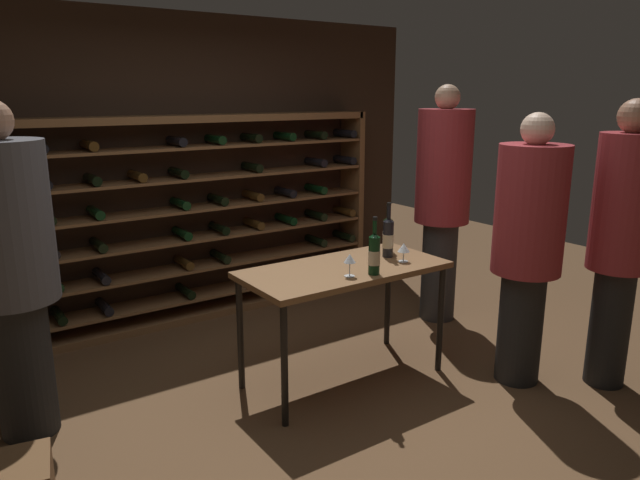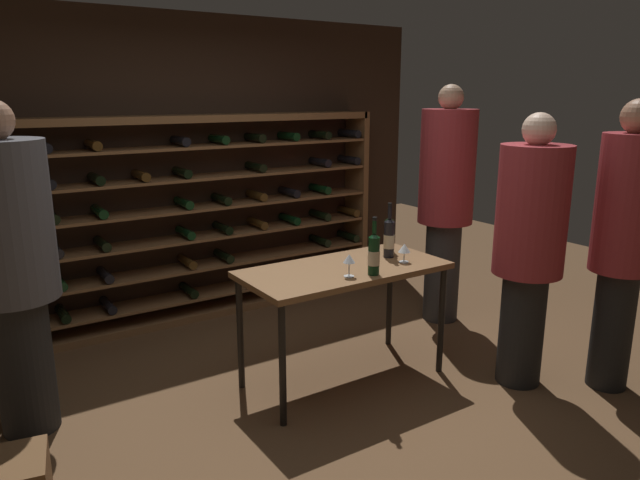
% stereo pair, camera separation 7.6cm
% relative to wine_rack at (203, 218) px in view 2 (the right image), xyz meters
% --- Properties ---
extents(ground_plane, '(10.26, 10.26, 0.00)m').
position_rel_wine_rack_xyz_m(ground_plane, '(-0.01, -1.92, -0.89)').
color(ground_plane, brown).
extents(back_wall, '(4.76, 0.10, 2.63)m').
position_rel_wine_rack_xyz_m(back_wall, '(-0.01, 0.21, 0.42)').
color(back_wall, '#332319').
rests_on(back_wall, ground).
extents(wine_rack, '(3.42, 0.32, 1.78)m').
position_rel_wine_rack_xyz_m(wine_rack, '(0.00, 0.00, 0.00)').
color(wine_rack, brown).
rests_on(wine_rack, ground).
extents(tasting_table, '(1.40, 0.67, 0.82)m').
position_rel_wine_rack_xyz_m(tasting_table, '(0.29, -1.73, -0.15)').
color(tasting_table, brown).
rests_on(tasting_table, ground).
extents(person_host_in_suit, '(0.47, 0.47, 2.03)m').
position_rel_wine_rack_xyz_m(person_host_in_suit, '(1.69, -1.26, 0.23)').
color(person_host_in_suit, '#303030').
rests_on(person_host_in_suit, ground).
extents(person_bystander_dark_jacket, '(0.40, 0.40, 1.93)m').
position_rel_wine_rack_xyz_m(person_bystander_dark_jacket, '(1.76, -2.80, 0.18)').
color(person_bystander_dark_jacket, black).
rests_on(person_bystander_dark_jacket, ground).
extents(person_guest_plum_blouse, '(0.49, 0.49, 1.93)m').
position_rel_wine_rack_xyz_m(person_guest_plum_blouse, '(-1.63, -1.21, 0.17)').
color(person_guest_plum_blouse, black).
rests_on(person_guest_plum_blouse, ground).
extents(person_guest_blue_shirt, '(0.46, 0.46, 1.84)m').
position_rel_wine_rack_xyz_m(person_guest_blue_shirt, '(1.30, -2.42, 0.12)').
color(person_guest_blue_shirt, black).
rests_on(person_guest_blue_shirt, ground).
extents(wine_bottle_gold_foil, '(0.08, 0.08, 0.39)m').
position_rel_wine_rack_xyz_m(wine_bottle_gold_foil, '(0.70, -1.70, 0.07)').
color(wine_bottle_gold_foil, black).
rests_on(wine_bottle_gold_foil, tasting_table).
extents(wine_bottle_green_slim, '(0.07, 0.07, 0.35)m').
position_rel_wine_rack_xyz_m(wine_bottle_green_slim, '(0.80, -1.59, 0.06)').
color(wine_bottle_green_slim, black).
rests_on(wine_bottle_green_slim, tasting_table).
extents(wine_bottle_amber_reserve, '(0.08, 0.08, 0.38)m').
position_rel_wine_rack_xyz_m(wine_bottle_amber_reserve, '(0.35, -1.97, 0.07)').
color(wine_bottle_amber_reserve, black).
rests_on(wine_bottle_amber_reserve, tasting_table).
extents(wine_glass_stemmed_right, '(0.08, 0.08, 0.15)m').
position_rel_wine_rack_xyz_m(wine_glass_stemmed_right, '(0.19, -1.92, 0.04)').
color(wine_glass_stemmed_right, silver).
rests_on(wine_glass_stemmed_right, tasting_table).
extents(wine_glass_stemmed_center, '(0.08, 0.08, 0.13)m').
position_rel_wine_rack_xyz_m(wine_glass_stemmed_center, '(0.71, -1.86, 0.03)').
color(wine_glass_stemmed_center, silver).
rests_on(wine_glass_stemmed_center, tasting_table).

